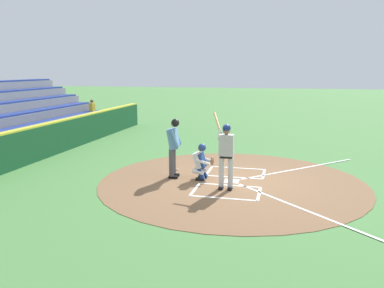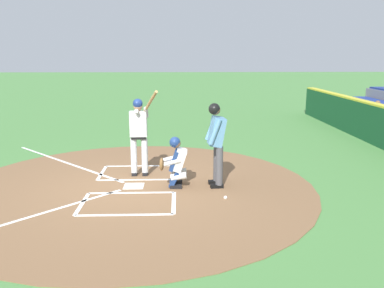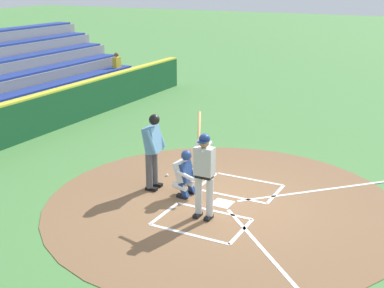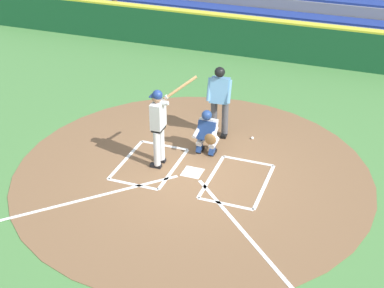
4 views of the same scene
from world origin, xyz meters
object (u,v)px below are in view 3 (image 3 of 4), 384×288
(catcher, at_px, (186,172))
(baseball, at_px, (167,175))
(plate_umpire, at_px, (153,146))
(batter, at_px, (204,169))

(catcher, bearing_deg, baseball, -129.85)
(catcher, relative_size, plate_umpire, 0.61)
(plate_umpire, height_order, baseball, plate_umpire)
(batter, xyz_separation_m, baseball, (-1.68, -1.88, -1.06))
(batter, relative_size, catcher, 1.88)
(catcher, distance_m, baseball, 1.42)
(batter, bearing_deg, plate_umpire, -115.51)
(batter, relative_size, baseball, 28.76)
(batter, distance_m, baseball, 2.73)
(plate_umpire, relative_size, baseball, 25.20)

